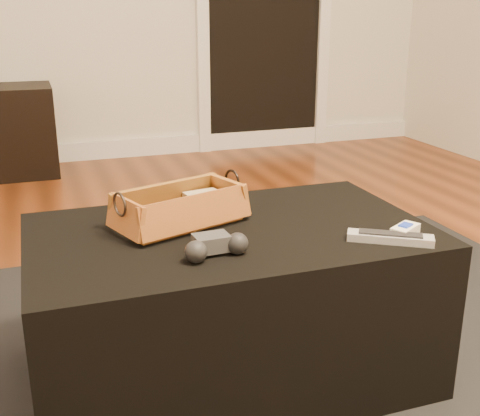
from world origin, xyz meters
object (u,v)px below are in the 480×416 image
object	(u,v)px
wicker_basket	(180,210)
silver_remote	(390,238)
tv_remote	(178,219)
game_controller	(215,246)
cream_gadget	(405,231)
ottoman	(230,304)

from	to	relation	value
wicker_basket	silver_remote	distance (m)	0.53
tv_remote	game_controller	bearing A→B (deg)	-106.00
silver_remote	cream_gadget	size ratio (longest dim) A/B	2.13
wicker_basket	game_controller	world-z (taller)	wicker_basket
wicker_basket	silver_remote	size ratio (longest dim) A/B	1.93
ottoman	tv_remote	world-z (taller)	tv_remote
tv_remote	silver_remote	bearing A→B (deg)	-55.58
tv_remote	game_controller	world-z (taller)	game_controller
wicker_basket	ottoman	bearing A→B (deg)	-34.04
tv_remote	cream_gadget	xyz separation A→B (m)	(0.51, -0.24, -0.01)
ottoman	wicker_basket	size ratio (longest dim) A/B	2.67
tv_remote	silver_remote	world-z (taller)	tv_remote
tv_remote	ottoman	bearing A→B (deg)	-50.19
ottoman	game_controller	distance (m)	0.29
tv_remote	wicker_basket	distance (m)	0.03
wicker_basket	cream_gadget	distance (m)	0.56
tv_remote	silver_remote	distance (m)	0.53
ottoman	wicker_basket	world-z (taller)	wicker_basket
ottoman	wicker_basket	xyz separation A→B (m)	(-0.11, 0.07, 0.25)
game_controller	cream_gadget	distance (m)	0.48
silver_remote	game_controller	bearing A→B (deg)	172.62
wicker_basket	cream_gadget	xyz separation A→B (m)	(0.50, -0.26, -0.03)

